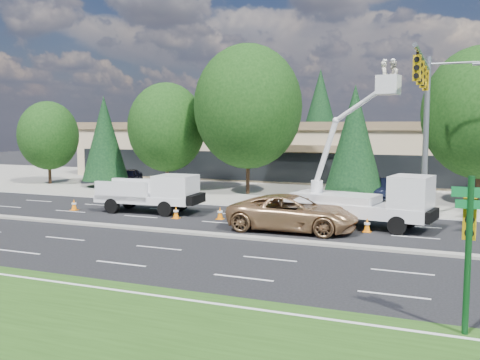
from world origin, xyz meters
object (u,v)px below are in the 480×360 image
at_px(signal_mast, 425,109).
at_px(street_sign_pole, 469,238).
at_px(minivan, 293,213).
at_px(bucket_truck, 368,194).
at_px(utility_pickup, 154,197).

bearing_deg(signal_mast, street_sign_pole, -82.73).
distance_m(signal_mast, minivan, 8.96).
relative_size(bucket_truck, minivan, 1.32).
xyz_separation_m(street_sign_pole, utility_pickup, (-17.04, 13.13, -1.50)).
height_order(signal_mast, bucket_truck, signal_mast).
bearing_deg(utility_pickup, minivan, -16.60).
xyz_separation_m(bucket_truck, minivan, (-3.34, -2.20, -0.87)).
bearing_deg(signal_mast, utility_pickup, -171.25).
relative_size(utility_pickup, bucket_truck, 0.72).
distance_m(utility_pickup, bucket_truck, 12.62).
relative_size(signal_mast, bucket_truck, 1.20).
bearing_deg(bucket_truck, utility_pickup, -169.19).
bearing_deg(street_sign_pole, bucket_truck, 108.62).
bearing_deg(street_sign_pole, signal_mast, 97.27).
bearing_deg(minivan, signal_mast, -54.66).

